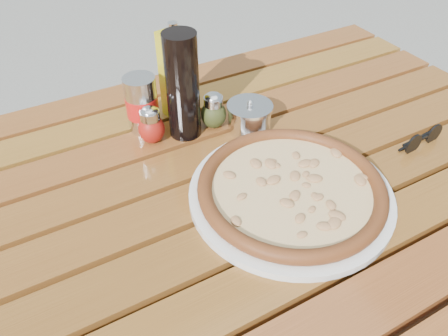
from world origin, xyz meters
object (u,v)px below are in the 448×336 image
pizza (291,188)px  soda_can (142,104)px  pepper_shaker (151,125)px  olive_oil_cruet (177,75)px  oregano_shaker (214,111)px  parmesan_tin (249,117)px  table (229,215)px  plate (290,194)px  dark_bottle (183,87)px  sunglasses (422,139)px

pizza → soda_can: 0.36m
pepper_shaker → olive_oil_cruet: olive_oil_cruet is taller
oregano_shaker → soda_can: soda_can is taller
olive_oil_cruet → pizza: bearing=-79.6°
pepper_shaker → parmesan_tin: pepper_shaker is taller
table → plate: plate is taller
table → pizza: bearing=-42.8°
pizza → olive_oil_cruet: (-0.06, 0.34, 0.07)m
plate → olive_oil_cruet: olive_oil_cruet is taller
plate → pizza: bearing=116.6°
table → soda_can: soda_can is taller
plate → parmesan_tin: parmesan_tin is taller
table → soda_can: (-0.07, 0.25, 0.13)m
olive_oil_cruet → table: bearing=-94.3°
soda_can → dark_bottle: bearing=-40.1°
table → oregano_shaker: (0.06, 0.18, 0.11)m
parmesan_tin → sunglasses: bearing=-38.4°
pepper_shaker → olive_oil_cruet: 0.12m
table → dark_bottle: size_ratio=6.36×
plate → pizza: 0.02m
pizza → pepper_shaker: (-0.15, 0.27, 0.02)m
soda_can → parmesan_tin: 0.22m
dark_bottle → pepper_shaker: bearing=174.7°
parmesan_tin → table: bearing=-132.5°
soda_can → parmesan_tin: size_ratio=0.97×
soda_can → sunglasses: (0.47, -0.33, -0.04)m
parmesan_tin → pizza: bearing=-101.7°
dark_bottle → plate: bearing=-73.3°
table → olive_oil_cruet: 0.31m
pepper_shaker → sunglasses: pepper_shaker is taller
sunglasses → pepper_shaker: bearing=145.1°
pepper_shaker → parmesan_tin: (0.20, -0.06, -0.01)m
table → plate: (0.08, -0.08, 0.08)m
pizza → plate: bearing=-63.4°
soda_can → olive_oil_cruet: size_ratio=0.57×
sunglasses → oregano_shaker: bearing=137.6°
dark_bottle → sunglasses: size_ratio=2.00×
oregano_shaker → olive_oil_cruet: size_ratio=0.39×
pizza → dark_bottle: 0.29m
plate → parmesan_tin: 0.22m
pizza → parmesan_tin: (0.04, 0.21, 0.01)m
oregano_shaker → pizza: bearing=-86.2°
table → soda_can: 0.29m
parmesan_tin → olive_oil_cruet: bearing=130.6°
table → sunglasses: size_ratio=12.74×
plate → olive_oil_cruet: (-0.06, 0.34, 0.09)m
pizza → oregano_shaker: (-0.02, 0.26, 0.02)m
plate → soda_can: soda_can is taller
table → pepper_shaker: (-0.07, 0.20, 0.11)m
plate → sunglasses: size_ratio=3.27×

